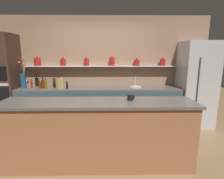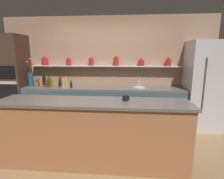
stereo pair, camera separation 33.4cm
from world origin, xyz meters
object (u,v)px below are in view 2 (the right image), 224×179
(bottle_spirit_2, at_px, (60,81))
(sink_fixture, at_px, (139,87))
(bottle_sauce_5, at_px, (60,84))
(bottle_oil_8, at_px, (51,84))
(refrigerator, at_px, (203,86))
(bottle_sauce_7, at_px, (39,83))
(flower_vase, at_px, (31,78))
(bottle_spirit_9, at_px, (64,83))
(oven_tower, at_px, (14,80))
(bottle_sauce_1, at_px, (71,85))
(bottle_spirit_6, at_px, (67,81))
(bottle_spirit_10, at_px, (49,83))
(bottle_wine_0, at_px, (44,81))
(coffee_mug, at_px, (125,98))
(bottle_spirit_3, at_px, (67,82))
(bottle_sauce_4, at_px, (46,84))

(bottle_spirit_2, bearing_deg, sink_fixture, -4.81)
(bottle_sauce_5, bearing_deg, bottle_oil_8, -149.36)
(refrigerator, height_order, bottle_sauce_7, refrigerator)
(flower_vase, relative_size, bottle_spirit_9, 2.52)
(oven_tower, distance_m, bottle_sauce_1, 1.50)
(bottle_spirit_6, height_order, bottle_spirit_10, bottle_spirit_6)
(bottle_sauce_7, distance_m, bottle_spirit_9, 0.67)
(bottle_wine_0, height_order, bottle_sauce_1, bottle_wine_0)
(oven_tower, relative_size, bottle_sauce_7, 11.01)
(bottle_sauce_5, relative_size, bottle_spirit_9, 0.59)
(oven_tower, relative_size, bottle_spirit_6, 7.83)
(bottle_sauce_5, bearing_deg, coffee_mug, -43.27)
(bottle_spirit_3, relative_size, bottle_spirit_10, 1.12)
(oven_tower, height_order, bottle_spirit_6, oven_tower)
(bottle_sauce_5, distance_m, bottle_sauce_7, 0.53)
(bottle_sauce_4, bearing_deg, bottle_oil_8, -2.68)
(bottle_sauce_7, distance_m, bottle_spirit_10, 0.28)
(coffee_mug, bearing_deg, bottle_sauce_5, 136.73)
(bottle_sauce_1, distance_m, bottle_sauce_5, 0.33)
(oven_tower, xyz_separation_m, bottle_spirit_6, (1.31, 0.11, -0.04))
(bottle_wine_0, bearing_deg, bottle_sauce_7, -100.83)
(bottle_spirit_9, bearing_deg, bottle_sauce_7, 172.91)
(sink_fixture, bearing_deg, bottle_sauce_1, -175.17)
(bottle_spirit_2, bearing_deg, flower_vase, -163.21)
(bottle_wine_0, bearing_deg, bottle_spirit_2, -1.11)
(flower_vase, distance_m, bottle_spirit_9, 0.87)
(bottle_sauce_1, xyz_separation_m, bottle_spirit_6, (-0.18, 0.23, 0.04))
(oven_tower, distance_m, sink_fixture, 3.09)
(flower_vase, xyz_separation_m, bottle_spirit_9, (0.86, -0.09, -0.09))
(bottle_sauce_7, bearing_deg, flower_vase, 177.16)
(bottle_sauce_1, bearing_deg, bottle_sauce_4, 179.96)
(bottle_sauce_4, relative_size, coffee_mug, 1.69)
(sink_fixture, height_order, bottle_wine_0, bottle_wine_0)
(oven_tower, relative_size, bottle_wine_0, 7.10)
(bottle_sauce_5, height_order, bottle_spirit_10, bottle_spirit_10)
(bottle_spirit_9, distance_m, coffee_mug, 2.05)
(bottle_wine_0, distance_m, bottle_sauce_1, 0.86)
(bottle_sauce_5, relative_size, bottle_sauce_7, 0.82)
(bottle_spirit_2, relative_size, bottle_spirit_3, 0.92)
(refrigerator, bearing_deg, bottle_spirit_2, 176.38)
(refrigerator, bearing_deg, bottle_wine_0, 176.66)
(bottle_oil_8, bearing_deg, bottle_sauce_5, 30.64)
(bottle_sauce_1, bearing_deg, bottle_wine_0, 159.04)
(sink_fixture, xyz_separation_m, bottle_sauce_4, (-2.21, -0.13, 0.05))
(sink_fixture, relative_size, bottle_spirit_10, 1.10)
(bottle_spirit_2, bearing_deg, bottle_sauce_5, -73.01)
(oven_tower, bearing_deg, bottle_sauce_7, -2.62)
(bottle_sauce_4, bearing_deg, coffee_mug, -36.78)
(sink_fixture, bearing_deg, oven_tower, -179.77)
(oven_tower, distance_m, bottle_oil_8, 1.02)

